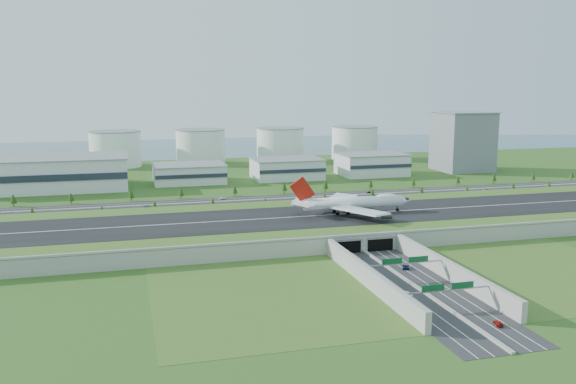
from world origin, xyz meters
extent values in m
plane|color=#2A4F18|center=(0.00, 0.00, 0.00)|extent=(1200.00, 1200.00, 0.00)
cube|color=gray|center=(0.00, 0.00, 4.00)|extent=(520.00, 100.00, 8.00)
cube|color=#3E6522|center=(0.00, 0.00, 8.08)|extent=(520.00, 100.00, 0.16)
cube|color=black|center=(0.00, 0.00, 8.22)|extent=(520.00, 58.00, 0.12)
cube|color=silver|center=(0.00, 0.00, 8.30)|extent=(520.00, 0.90, 0.02)
cube|color=gray|center=(0.00, -49.40, 8.60)|extent=(520.00, 1.20, 1.20)
cube|color=#28282B|center=(0.00, -110.00, 0.06)|extent=(34.00, 120.00, 0.12)
cube|color=gray|center=(0.00, -110.00, 0.45)|extent=(1.60, 120.00, 0.90)
cube|color=gray|center=(-18.20, -100.00, 4.00)|extent=(2.40, 100.00, 8.00)
cube|color=gray|center=(18.20, -100.00, 4.00)|extent=(2.40, 100.00, 8.00)
cube|color=black|center=(-8.50, -50.20, 3.20)|extent=(13.00, 1.20, 6.00)
cube|color=black|center=(8.50, -50.20, 3.20)|extent=(13.00, 1.20, 6.00)
cylinder|color=gray|center=(-19.00, -95.00, 3.50)|extent=(0.70, 0.70, 7.00)
cylinder|color=gray|center=(19.00, -95.00, 3.50)|extent=(0.70, 0.70, 7.00)
cube|color=gray|center=(0.00, -95.00, 7.20)|extent=(38.00, 0.50, 0.50)
cube|color=#0C4C23|center=(-6.00, -95.10, 8.60)|extent=(9.00, 0.30, 2.40)
cube|color=#0C4C23|center=(6.00, -95.10, 8.60)|extent=(9.00, 0.30, 2.40)
cylinder|color=gray|center=(-19.00, -130.00, 3.50)|extent=(0.70, 0.70, 7.00)
cylinder|color=gray|center=(19.00, -130.00, 3.50)|extent=(0.70, 0.70, 7.00)
cube|color=gray|center=(0.00, -130.00, 7.20)|extent=(38.00, 0.50, 0.50)
cube|color=#0C4C23|center=(-6.00, -130.10, 8.60)|extent=(9.00, 0.30, 2.40)
cube|color=#0C4C23|center=(6.00, -130.10, 8.60)|extent=(9.00, 0.30, 2.40)
cube|color=#28282B|center=(0.00, 95.00, 0.06)|extent=(560.00, 36.00, 0.12)
cylinder|color=#3D2819|center=(-167.78, 73.00, 1.21)|extent=(0.50, 0.50, 2.42)
cone|color=black|center=(-167.78, 73.00, 4.29)|extent=(3.76, 3.76, 4.83)
cylinder|color=#3D2819|center=(-126.88, 73.00, 1.04)|extent=(0.50, 0.50, 2.07)
cone|color=black|center=(-126.88, 73.00, 3.68)|extent=(3.22, 3.22, 4.14)
cylinder|color=#3D2819|center=(-94.39, 73.00, 1.27)|extent=(0.50, 0.50, 2.55)
cone|color=black|center=(-94.39, 73.00, 4.53)|extent=(3.96, 3.96, 5.10)
cylinder|color=#3D2819|center=(-56.95, 73.00, 1.27)|extent=(0.50, 0.50, 2.54)
cone|color=black|center=(-56.95, 73.00, 4.52)|extent=(3.96, 3.96, 5.09)
cylinder|color=#3D2819|center=(-21.38, 73.00, 1.04)|extent=(0.50, 0.50, 2.07)
cone|color=black|center=(-21.38, 73.00, 3.68)|extent=(3.22, 3.22, 4.14)
cylinder|color=#3D2819|center=(20.83, 73.00, 1.20)|extent=(0.50, 0.50, 2.39)
cone|color=black|center=(20.83, 73.00, 4.26)|extent=(3.72, 3.72, 4.79)
cylinder|color=#3D2819|center=(56.36, 73.00, 1.46)|extent=(0.50, 0.50, 2.91)
cone|color=black|center=(56.36, 73.00, 5.18)|extent=(4.53, 4.53, 5.82)
cylinder|color=#3D2819|center=(94.46, 73.00, 1.50)|extent=(0.50, 0.50, 2.99)
cone|color=black|center=(94.46, 73.00, 5.32)|extent=(4.65, 4.65, 5.98)
cylinder|color=#3D2819|center=(131.55, 73.00, 1.22)|extent=(0.50, 0.50, 2.45)
cone|color=black|center=(131.55, 73.00, 4.35)|extent=(3.81, 3.81, 4.90)
cylinder|color=#3D2819|center=(170.59, 73.00, 1.42)|extent=(0.50, 0.50, 2.85)
cone|color=black|center=(170.59, 73.00, 5.07)|extent=(4.43, 4.43, 5.70)
cylinder|color=#3D2819|center=(202.39, 73.00, 1.32)|extent=(0.50, 0.50, 2.65)
cone|color=black|center=(202.39, 73.00, 4.71)|extent=(4.12, 4.12, 5.30)
cylinder|color=#3D2819|center=(-185.33, 117.00, 1.47)|extent=(0.50, 0.50, 2.94)
cone|color=black|center=(-185.33, 117.00, 5.22)|extent=(4.57, 4.57, 5.88)
cylinder|color=#3D2819|center=(-148.49, 117.00, 1.31)|extent=(0.50, 0.50, 2.62)
cone|color=black|center=(-148.49, 117.00, 4.66)|extent=(4.08, 4.08, 5.25)
cylinder|color=#3D2819|center=(-108.34, 117.00, 1.38)|extent=(0.50, 0.50, 2.75)
cone|color=black|center=(-108.34, 117.00, 4.89)|extent=(4.28, 4.28, 5.50)
cylinder|color=#3D2819|center=(-73.50, 117.00, 1.33)|extent=(0.50, 0.50, 2.67)
cone|color=black|center=(-73.50, 117.00, 4.74)|extent=(4.15, 4.15, 5.33)
cylinder|color=#3D2819|center=(-34.26, 117.00, 1.35)|extent=(0.50, 0.50, 2.70)
cone|color=black|center=(-34.26, 117.00, 4.81)|extent=(4.21, 4.21, 5.41)
cylinder|color=#3D2819|center=(3.51, 117.00, 1.47)|extent=(0.50, 0.50, 2.94)
cone|color=black|center=(3.51, 117.00, 5.22)|extent=(4.57, 4.57, 5.88)
cylinder|color=#3D2819|center=(36.25, 117.00, 1.52)|extent=(0.50, 0.50, 3.04)
cone|color=black|center=(36.25, 117.00, 5.40)|extent=(4.73, 4.73, 6.08)
cylinder|color=#3D2819|center=(73.45, 117.00, 1.33)|extent=(0.50, 0.50, 2.66)
cone|color=black|center=(73.45, 117.00, 4.73)|extent=(4.14, 4.14, 5.32)
cylinder|color=#3D2819|center=(110.23, 117.00, 1.23)|extent=(0.50, 0.50, 2.45)
cone|color=black|center=(110.23, 117.00, 4.36)|extent=(3.82, 3.82, 4.91)
cylinder|color=#3D2819|center=(149.96, 117.00, 1.34)|extent=(0.50, 0.50, 2.68)
cone|color=black|center=(149.96, 117.00, 4.77)|extent=(4.17, 4.17, 5.36)
cylinder|color=#3D2819|center=(183.42, 117.00, 1.51)|extent=(0.50, 0.50, 3.02)
cone|color=black|center=(183.42, 117.00, 5.38)|extent=(4.70, 4.70, 6.05)
cylinder|color=#3D2819|center=(221.35, 117.00, 1.33)|extent=(0.50, 0.50, 2.66)
cone|color=black|center=(221.35, 117.00, 4.73)|extent=(4.14, 4.14, 5.32)
cylinder|color=#3D2819|center=(260.11, 117.00, 1.23)|extent=(0.50, 0.50, 2.45)
cone|color=black|center=(260.11, 117.00, 4.36)|extent=(3.82, 3.82, 4.91)
cube|color=silver|center=(-170.00, 185.00, 12.50)|extent=(120.00, 60.00, 25.00)
cube|color=silver|center=(-60.00, 190.00, 7.50)|extent=(58.00, 42.00, 15.00)
cube|color=silver|center=(25.00, 190.00, 8.50)|extent=(58.00, 42.00, 17.00)
cube|color=silver|center=(105.00, 190.00, 9.50)|extent=(58.00, 42.00, 19.00)
cube|color=slate|center=(200.00, 195.00, 27.50)|extent=(46.00, 46.00, 55.00)
cylinder|color=white|center=(-120.00, 310.00, 17.50)|extent=(50.00, 50.00, 35.00)
cylinder|color=white|center=(-35.00, 310.00, 17.50)|extent=(50.00, 50.00, 35.00)
cylinder|color=white|center=(50.00, 310.00, 17.50)|extent=(50.00, 50.00, 35.00)
cylinder|color=white|center=(135.00, 310.00, 17.50)|extent=(50.00, 50.00, 35.00)
cube|color=#37586A|center=(0.00, 480.00, 0.03)|extent=(1200.00, 260.00, 0.06)
cylinder|color=white|center=(14.21, 1.62, 14.34)|extent=(58.76, 9.75, 6.68)
cone|color=white|center=(45.50, -0.03, 14.34)|extent=(8.70, 7.11, 6.68)
cone|color=white|center=(-17.08, 3.27, 14.76)|extent=(10.78, 7.22, 6.68)
ellipsoid|color=white|center=(34.07, 0.57, 16.74)|extent=(14.51, 5.95, 4.11)
cube|color=white|center=(11.19, -16.00, 13.29)|extent=(27.09, 34.00, 1.65)
cube|color=white|center=(13.06, 19.46, 13.29)|extent=(29.12, 33.47, 1.65)
cylinder|color=#38383D|center=(18.52, -11.16, 11.00)|extent=(5.59, 3.41, 3.13)
cylinder|color=#38383D|center=(24.00, -22.95, 11.00)|extent=(5.59, 3.41, 3.13)
cylinder|color=#38383D|center=(19.84, 13.87, 11.00)|extent=(5.59, 3.41, 3.13)
cylinder|color=#38383D|center=(26.53, 25.03, 11.00)|extent=(5.59, 3.41, 3.13)
cube|color=white|center=(-16.40, -3.57, 15.59)|extent=(10.80, 13.08, 0.63)
cube|color=white|center=(-15.68, 9.99, 15.59)|extent=(11.51, 13.05, 0.63)
cube|color=#AA160B|center=(-16.04, 3.21, 22.69)|extent=(14.92, 1.72, 15.66)
cylinder|color=black|center=(41.16, 0.20, 8.85)|extent=(1.98, 0.73, 1.98)
cylinder|color=black|center=(9.86, -1.50, 8.85)|extent=(1.98, 0.73, 1.98)
cylinder|color=black|center=(10.21, 5.18, 8.85)|extent=(1.98, 0.73, 1.98)
cylinder|color=black|center=(3.60, -1.17, 8.85)|extent=(1.98, 0.73, 1.98)
cylinder|color=black|center=(3.95, 5.51, 8.85)|extent=(1.98, 0.73, 1.98)
imported|color=#B0B1B5|center=(-9.56, -76.23, 0.84)|extent=(2.51, 4.47, 1.43)
imported|color=white|center=(-8.20, -113.86, 0.96)|extent=(3.64, 5.39, 1.68)
imported|color=#0D1D43|center=(7.46, -80.82, 0.97)|extent=(5.04, 6.75, 1.70)
imported|color=maroon|center=(9.02, -148.66, 0.91)|extent=(3.53, 5.82, 1.58)
imported|color=slate|center=(-98.33, 89.74, 0.98)|extent=(5.41, 3.60, 1.71)
imported|color=black|center=(65.54, 100.69, 0.82)|extent=(4.47, 2.95, 1.39)
imported|color=#B7B6BB|center=(158.21, 89.29, 0.95)|extent=(6.51, 4.29, 1.66)
imported|color=white|center=(-45.28, 105.78, 0.91)|extent=(5.61, 2.72, 1.58)
camera|label=1|loc=(-111.86, -319.94, 81.23)|focal=38.00mm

